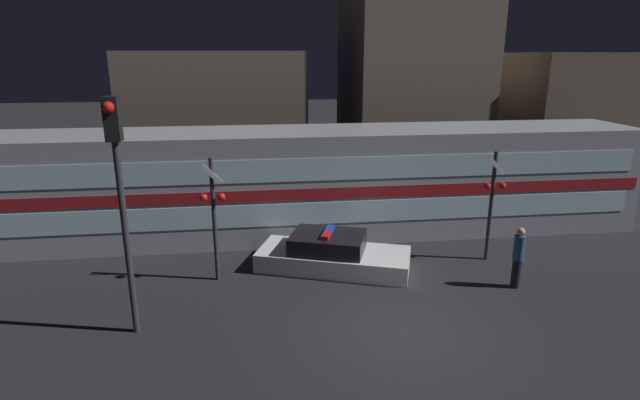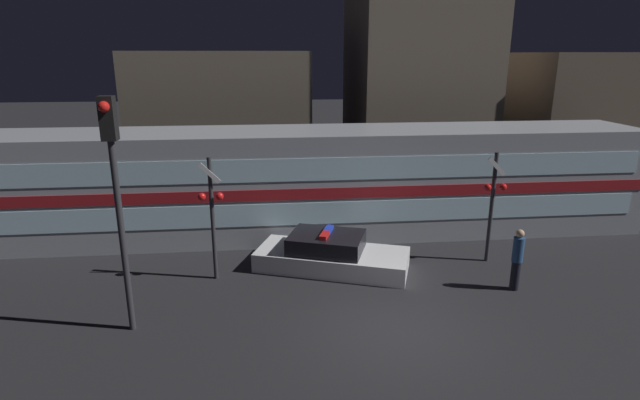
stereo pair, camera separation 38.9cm
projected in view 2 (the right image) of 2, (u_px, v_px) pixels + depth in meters
name	position (u px, v px, depth m)	size (l,w,h in m)	color
ground_plane	(395.00, 330.00, 11.39)	(120.00, 120.00, 0.00)	black
train	(310.00, 182.00, 17.26)	(22.92, 3.10, 3.61)	#999EA5
police_car	(331.00, 255.00, 14.58)	(4.70, 3.13, 1.17)	silver
pedestrian	(517.00, 259.00, 13.14)	(0.29, 0.29, 1.70)	black
crossing_signal_near	(493.00, 201.00, 14.66)	(0.68, 0.29, 3.36)	#2D2D33
crossing_signal_far	(212.00, 212.00, 13.46)	(0.68, 0.29, 3.47)	#2D2D33
traffic_light_corner	(115.00, 178.00, 10.45)	(0.30, 0.46, 5.26)	#2D2D33
building_left	(225.00, 116.00, 24.78)	(8.13, 6.95, 6.19)	#726656
building_center	(416.00, 68.00, 24.41)	(6.16, 6.74, 10.83)	#726656
building_right	(615.00, 116.00, 25.26)	(10.52, 6.09, 6.14)	brown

